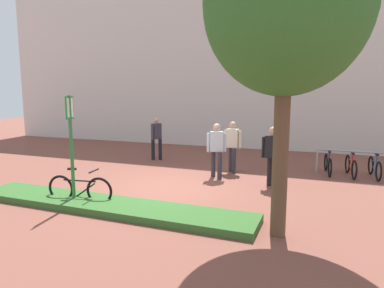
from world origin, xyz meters
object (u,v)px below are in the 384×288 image
Objects in this scene: person_suited_navy at (272,153)px; person_suited_dark at (156,136)px; tree_sidewalk at (286,5)px; person_shirt_blue at (232,144)px; bollard_steel at (271,157)px; person_casual_tan at (217,147)px; parking_sign_post at (71,134)px; bike_at_sign at (80,189)px; bike_rack_cluster at (351,165)px.

person_suited_dark is (-4.93, 2.51, 0.00)m from person_suited_navy.
tree_sidewalk is 5.99m from person_shirt_blue.
bollard_steel is 0.52× the size of person_suited_navy.
person_casual_tan is (-1.41, -1.83, 0.53)m from bollard_steel.
bollard_steel is (-0.94, 5.57, -3.62)m from tree_sidewalk.
tree_sidewalk reaches higher than parking_sign_post.
tree_sidewalk reaches higher than bike_at_sign.
tree_sidewalk is 8.57m from person_suited_dark.
tree_sidewalk is 6.71m from bollard_steel.
person_suited_dark is at bearing 98.65° from bike_at_sign.
parking_sign_post reaches higher than bike_rack_cluster.
parking_sign_post is (-4.74, 0.04, -2.40)m from tree_sidewalk.
person_shirt_blue reaches higher than bollard_steel.
person_casual_tan reaches higher than bike_at_sign.
person_suited_dark is (-3.42, 1.09, 0.00)m from person_shirt_blue.
person_suited_dark reaches higher than bollard_steel.
parking_sign_post is at bearing -142.14° from person_suited_navy.
person_shirt_blue is 1.00× the size of person_suited_dark.
parking_sign_post reaches higher than bollard_steel.
person_suited_navy is (4.08, 3.11, 0.63)m from bike_at_sign.
bike_rack_cluster is 2.34× the size of bollard_steel.
parking_sign_post reaches higher than person_suited_navy.
person_shirt_blue is at bearing 136.85° from person_suited_navy.
bike_rack_cluster is at bearing 41.27° from parking_sign_post.
bike_at_sign is at bearing 177.92° from tree_sidewalk.
tree_sidewalk reaches higher than bike_rack_cluster.
bike_rack_cluster is 7.14m from person_suited_dark.
bike_at_sign is at bearing -139.01° from bike_rack_cluster.
person_shirt_blue is (2.57, 4.52, 0.63)m from bike_at_sign.
person_casual_tan is at bearing 122.15° from tree_sidewalk.
person_shirt_blue is 0.98m from person_casual_tan.
bollard_steel is at bearing 99.59° from tree_sidewalk.
bike_rack_cluster is (1.60, 5.61, -3.72)m from tree_sidewalk.
tree_sidewalk is at bearing -65.99° from person_shirt_blue.
person_casual_tan is 1.00× the size of person_suited_dark.
person_suited_navy is at bearing -14.76° from person_casual_tan.
parking_sign_post is 1.49× the size of person_suited_navy.
person_shirt_blue is at bearing -17.71° from person_suited_dark.
bollard_steel is at bearing -179.18° from bike_rack_cluster.
parking_sign_post is at bearing 179.46° from tree_sidewalk.
bollard_steel reaches higher than bike_at_sign.
tree_sidewalk is 6.28× the size of bollard_steel.
bike_at_sign is 0.97× the size of person_suited_navy.
bike_rack_cluster is at bearing 0.82° from bollard_steel.
person_suited_navy is at bearing 100.04° from tree_sidewalk.
parking_sign_post is 6.82m from bollard_steel.
person_suited_navy is at bearing -43.15° from person_shirt_blue.
bike_rack_cluster is at bearing 40.99° from bike_at_sign.
bike_at_sign is at bearing 57.69° from parking_sign_post.
person_suited_navy is (-0.58, 3.28, -3.09)m from tree_sidewalk.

